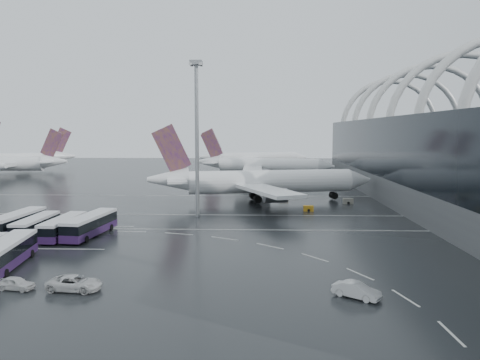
{
  "coord_description": "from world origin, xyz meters",
  "views": [
    {
      "loc": [
        11.61,
        -80.64,
        16.84
      ],
      "look_at": [
        8.45,
        12.91,
        7.0
      ],
      "focal_mm": 35.0,
      "sensor_mm": 36.0,
      "label": 1
    }
  ],
  "objects_px": {
    "gse_cart_belly_d": "(348,201)",
    "jet_remote_far": "(25,159)",
    "jet_remote_mid": "(15,164)",
    "airliner_gate_b": "(262,166)",
    "floodlight_mast": "(197,120)",
    "gse_cart_belly_a": "(308,208)",
    "gse_cart_belly_e": "(284,196)",
    "airliner_gate_c": "(253,159)",
    "bus_row_near_a": "(17,222)",
    "van_curve_c": "(356,290)",
    "bus_row_near_b": "(36,226)",
    "bus_row_far_c": "(7,253)",
    "bus_row_near_d": "(90,224)",
    "van_curve_a": "(75,283)",
    "van_curve_b": "(15,283)",
    "airliner_main": "(259,182)",
    "bus_row_near_c": "(63,227)"
  },
  "relations": [
    {
      "from": "van_curve_c",
      "to": "jet_remote_far",
      "type": "bearing_deg",
      "value": 72.08
    },
    {
      "from": "van_curve_b",
      "to": "van_curve_c",
      "type": "distance_m",
      "value": 35.81
    },
    {
      "from": "jet_remote_far",
      "to": "bus_row_near_b",
      "type": "xyz_separation_m",
      "value": [
        63.73,
        -124.37,
        -3.09
      ]
    },
    {
      "from": "jet_remote_mid",
      "to": "floodlight_mast",
      "type": "height_order",
      "value": "floodlight_mast"
    },
    {
      "from": "jet_remote_mid",
      "to": "gse_cart_belly_a",
      "type": "xyz_separation_m",
      "value": [
        101.39,
        -73.54,
        -4.04
      ]
    },
    {
      "from": "bus_row_near_a",
      "to": "bus_row_near_b",
      "type": "height_order",
      "value": "bus_row_near_a"
    },
    {
      "from": "gse_cart_belly_d",
      "to": "jet_remote_far",
      "type": "bearing_deg",
      "value": 143.6
    },
    {
      "from": "gse_cart_belly_a",
      "to": "bus_row_near_a",
      "type": "bearing_deg",
      "value": -155.5
    },
    {
      "from": "airliner_gate_c",
      "to": "bus_row_near_c",
      "type": "distance_m",
      "value": 140.75
    },
    {
      "from": "jet_remote_far",
      "to": "van_curve_c",
      "type": "bearing_deg",
      "value": 100.95
    },
    {
      "from": "airliner_main",
      "to": "van_curve_a",
      "type": "height_order",
      "value": "airliner_main"
    },
    {
      "from": "van_curve_b",
      "to": "airliner_main",
      "type": "bearing_deg",
      "value": -12.52
    },
    {
      "from": "gse_cart_belly_a",
      "to": "van_curve_a",
      "type": "bearing_deg",
      "value": -120.95
    },
    {
      "from": "van_curve_a",
      "to": "floodlight_mast",
      "type": "distance_m",
      "value": 47.49
    },
    {
      "from": "bus_row_near_b",
      "to": "van_curve_b",
      "type": "relative_size",
      "value": 3.04
    },
    {
      "from": "gse_cart_belly_e",
      "to": "jet_remote_mid",
      "type": "bearing_deg",
      "value": 150.49
    },
    {
      "from": "van_curve_b",
      "to": "gse_cart_belly_d",
      "type": "distance_m",
      "value": 76.84
    },
    {
      "from": "airliner_gate_b",
      "to": "van_curve_a",
      "type": "xyz_separation_m",
      "value": [
        -21.29,
        -121.4,
        -3.57
      ]
    },
    {
      "from": "van_curve_a",
      "to": "bus_row_near_a",
      "type": "bearing_deg",
      "value": 42.11
    },
    {
      "from": "bus_row_near_a",
      "to": "gse_cart_belly_a",
      "type": "relative_size",
      "value": 6.63
    },
    {
      "from": "bus_row_near_d",
      "to": "gse_cart_belly_a",
      "type": "relative_size",
      "value": 6.87
    },
    {
      "from": "airliner_main",
      "to": "bus_row_far_c",
      "type": "relative_size",
      "value": 3.89
    },
    {
      "from": "bus_row_near_b",
      "to": "bus_row_near_d",
      "type": "relative_size",
      "value": 0.87
    },
    {
      "from": "van_curve_c",
      "to": "gse_cart_belly_a",
      "type": "bearing_deg",
      "value": 35.15
    },
    {
      "from": "airliner_gate_b",
      "to": "bus_row_near_a",
      "type": "height_order",
      "value": "airliner_gate_b"
    },
    {
      "from": "jet_remote_mid",
      "to": "jet_remote_far",
      "type": "height_order",
      "value": "jet_remote_far"
    },
    {
      "from": "airliner_gate_c",
      "to": "jet_remote_far",
      "type": "relative_size",
      "value": 1.22
    },
    {
      "from": "gse_cart_belly_a",
      "to": "bus_row_near_b",
      "type": "bearing_deg",
      "value": -151.53
    },
    {
      "from": "bus_row_near_a",
      "to": "floodlight_mast",
      "type": "bearing_deg",
      "value": -58.1
    },
    {
      "from": "van_curve_c",
      "to": "bus_row_far_c",
      "type": "bearing_deg",
      "value": 113.4
    },
    {
      "from": "bus_row_near_b",
      "to": "van_curve_b",
      "type": "height_order",
      "value": "bus_row_near_b"
    },
    {
      "from": "bus_row_near_a",
      "to": "airliner_gate_c",
      "type": "bearing_deg",
      "value": -13.14
    },
    {
      "from": "van_curve_a",
      "to": "jet_remote_far",
      "type": "bearing_deg",
      "value": 33.77
    },
    {
      "from": "airliner_gate_b",
      "to": "floodlight_mast",
      "type": "height_order",
      "value": "floodlight_mast"
    },
    {
      "from": "airliner_main",
      "to": "airliner_gate_c",
      "type": "bearing_deg",
      "value": 79.6
    },
    {
      "from": "jet_remote_far",
      "to": "gse_cart_belly_a",
      "type": "height_order",
      "value": "jet_remote_far"
    },
    {
      "from": "bus_row_far_c",
      "to": "van_curve_a",
      "type": "bearing_deg",
      "value": -132.56
    },
    {
      "from": "airliner_gate_b",
      "to": "jet_remote_far",
      "type": "bearing_deg",
      "value": 176.38
    },
    {
      "from": "van_curve_b",
      "to": "bus_row_near_a",
      "type": "bearing_deg",
      "value": 36.93
    },
    {
      "from": "bus_row_near_b",
      "to": "bus_row_far_c",
      "type": "relative_size",
      "value": 0.89
    },
    {
      "from": "bus_row_near_d",
      "to": "bus_row_far_c",
      "type": "distance_m",
      "value": 17.97
    },
    {
      "from": "gse_cart_belly_a",
      "to": "van_curve_c",
      "type": "bearing_deg",
      "value": -91.02
    },
    {
      "from": "airliner_main",
      "to": "bus_row_near_b",
      "type": "xyz_separation_m",
      "value": [
        -36.18,
        -38.18,
        -2.95
      ]
    },
    {
      "from": "airliner_gate_b",
      "to": "gse_cart_belly_a",
      "type": "bearing_deg",
      "value": -70.75
    },
    {
      "from": "bus_row_near_b",
      "to": "gse_cart_belly_e",
      "type": "relative_size",
      "value": 5.36
    },
    {
      "from": "bus_row_near_c",
      "to": "gse_cart_belly_a",
      "type": "distance_m",
      "value": 49.12
    },
    {
      "from": "bus_row_near_c",
      "to": "floodlight_mast",
      "type": "distance_m",
      "value": 31.74
    },
    {
      "from": "jet_remote_mid",
      "to": "gse_cart_belly_d",
      "type": "bearing_deg",
      "value": 148.23
    },
    {
      "from": "airliner_main",
      "to": "gse_cart_belly_e",
      "type": "height_order",
      "value": "airliner_main"
    },
    {
      "from": "airliner_gate_c",
      "to": "gse_cart_belly_d",
      "type": "height_order",
      "value": "airliner_gate_c"
    }
  ]
}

